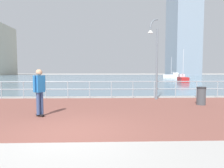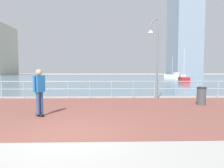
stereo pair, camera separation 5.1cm
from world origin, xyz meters
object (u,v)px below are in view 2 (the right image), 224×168
(sailboat_navy, at_px, (173,76))
(lamppost, at_px, (155,55))
(trash_bin, at_px, (201,96))
(sailboat_white, at_px, (184,79))
(skateboarder, at_px, (39,88))

(sailboat_navy, bearing_deg, lamppost, -110.78)
(trash_bin, xyz_separation_m, sailboat_navy, (13.14, 41.68, 0.08))
(sailboat_white, bearing_deg, skateboarder, -123.02)
(skateboarder, xyz_separation_m, sailboat_white, (15.06, 23.17, -0.59))
(sailboat_white, bearing_deg, trash_bin, -110.08)
(lamppost, bearing_deg, sailboat_navy, 69.22)
(lamppost, height_order, sailboat_white, sailboat_white)
(skateboarder, xyz_separation_m, sailboat_navy, (20.57, 43.98, -0.55))
(lamppost, distance_m, trash_bin, 3.54)
(skateboarder, bearing_deg, sailboat_navy, 64.93)
(lamppost, xyz_separation_m, sailboat_navy, (15.08, 39.74, -2.16))
(sailboat_navy, relative_size, sailboat_white, 1.07)
(skateboarder, relative_size, sailboat_navy, 0.32)
(skateboarder, distance_m, sailboat_white, 27.64)
(sailboat_navy, xyz_separation_m, sailboat_white, (-5.51, -20.81, -0.04))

